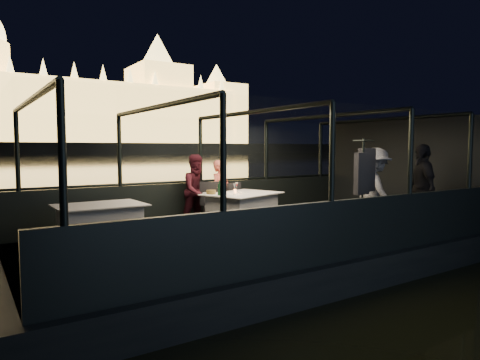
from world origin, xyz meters
TOP-DOWN VIEW (x-y plane):
  - boat_hull at (0.00, 0.00)m, footprint 8.60×4.40m
  - boat_deck at (0.00, 0.00)m, footprint 8.00×4.00m
  - gunwale_port at (0.00, 2.00)m, footprint 8.00×0.08m
  - gunwale_starboard at (0.00, -2.00)m, footprint 8.00×0.08m
  - cabin_glass_port at (0.00, 2.00)m, footprint 8.00×0.02m
  - cabin_glass_starboard at (0.00, -2.00)m, footprint 8.00×0.02m
  - cabin_roof_glass at (0.00, 0.00)m, footprint 8.00×4.00m
  - end_wall_fore at (-4.00, 0.00)m, footprint 0.02×4.00m
  - end_wall_aft at (4.00, 0.00)m, footprint 0.02×4.00m
  - canopy_ribs at (0.00, 0.00)m, footprint 8.00×4.00m
  - dining_table_central at (0.22, 0.64)m, footprint 1.71×1.46m
  - dining_table_aft at (-2.55, 0.69)m, footprint 1.41×1.04m
  - chair_port_left at (-0.12, 1.15)m, footprint 0.57×0.57m
  - chair_port_right at (0.49, 1.20)m, footprint 0.52×0.52m
  - coat_stand at (1.41, -1.34)m, footprint 0.53×0.43m
  - person_woman_coral at (0.22, 1.52)m, footprint 0.59×0.49m
  - person_man_maroon at (-0.30, 1.58)m, footprint 0.79×0.64m
  - passenger_stripe at (2.22, -0.94)m, footprint 0.93×1.22m
  - passenger_dark at (3.08, -1.37)m, footprint 0.94×1.08m
  - wine_bottle at (-0.38, 0.52)m, footprint 0.07×0.07m
  - bread_basket at (-0.38, 0.84)m, footprint 0.25×0.25m
  - amber_candle at (0.10, 0.74)m, footprint 0.05×0.05m
  - plate_near at (0.27, 0.67)m, footprint 0.33×0.33m
  - plate_far at (-0.38, 0.93)m, footprint 0.27×0.27m
  - wine_glass_white at (-0.38, 0.55)m, footprint 0.06×0.06m
  - wine_glass_red at (0.27, 0.94)m, footprint 0.07×0.07m
  - wine_glass_empty at (-0.03, 0.54)m, footprint 0.09×0.09m

SIDE VIEW (x-z plane):
  - boat_hull at x=0.00m, z-range -0.50..0.50m
  - boat_deck at x=0.00m, z-range 0.46..0.50m
  - dining_table_central at x=0.22m, z-range 0.50..1.27m
  - dining_table_aft at x=-2.55m, z-range 0.52..1.25m
  - gunwale_port at x=0.00m, z-range 0.50..1.40m
  - gunwale_starboard at x=0.00m, z-range 0.50..1.40m
  - chair_port_left at x=-0.12m, z-range 0.48..1.42m
  - chair_port_right at x=0.49m, z-range 0.50..1.40m
  - person_woman_coral at x=0.22m, z-range 0.55..1.95m
  - person_man_maroon at x=-0.30m, z-range 0.49..2.01m
  - plate_near at x=0.27m, z-range 1.26..1.28m
  - plate_far at x=-0.38m, z-range 1.27..1.28m
  - bread_basket at x=-0.38m, z-range 1.27..1.34m
  - amber_candle at x=0.10m, z-range 1.27..1.34m
  - passenger_stripe at x=2.22m, z-range 0.52..2.18m
  - passenger_dark at x=3.08m, z-range 0.48..2.22m
  - wine_glass_white at x=-0.38m, z-range 1.27..1.45m
  - wine_glass_red at x=0.27m, z-range 1.26..1.46m
  - wine_glass_empty at x=-0.03m, z-range 1.26..1.46m
  - coat_stand at x=1.41m, z-range 0.48..2.32m
  - wine_bottle at x=-0.38m, z-range 1.27..1.56m
  - end_wall_fore at x=-4.00m, z-range 0.50..2.80m
  - end_wall_aft at x=4.00m, z-range 0.50..2.80m
  - canopy_ribs at x=0.00m, z-range 0.50..2.80m
  - cabin_glass_port at x=0.00m, z-range 1.40..2.80m
  - cabin_glass_starboard at x=0.00m, z-range 1.40..2.80m
  - cabin_roof_glass at x=0.00m, z-range 2.79..2.81m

